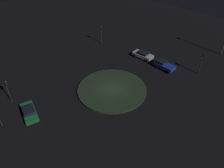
% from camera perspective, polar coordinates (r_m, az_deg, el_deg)
% --- Properties ---
extents(ground_plane, '(119.16, 119.16, 0.00)m').
position_cam_1_polar(ground_plane, '(35.61, -0.00, -1.52)').
color(ground_plane, black).
extents(roundabout_island, '(11.53, 11.53, 0.25)m').
position_cam_1_polar(roundabout_island, '(35.53, -0.00, -1.36)').
color(roundabout_island, '#263823').
rests_on(roundabout_island, ground_plane).
extents(car_green, '(2.79, 4.62, 1.42)m').
position_cam_1_polar(car_green, '(32.89, -21.34, -6.99)').
color(car_green, '#1E7238').
rests_on(car_green, ground_plane).
extents(car_silver, '(3.84, 4.55, 1.39)m').
position_cam_1_polar(car_silver, '(44.29, 8.31, 7.79)').
color(car_silver, silver).
rests_on(car_silver, ground_plane).
extents(car_blue, '(3.47, 4.36, 1.47)m').
position_cam_1_polar(car_blue, '(41.63, 13.74, 4.99)').
color(car_blue, '#1E38A5').
rests_on(car_blue, ground_plane).
extents(traffic_light_west, '(0.36, 0.30, 3.97)m').
position_cam_1_polar(traffic_light_west, '(41.02, 22.92, 5.82)').
color(traffic_light_west, '#2D2D2D').
rests_on(traffic_light_west, ground_plane).
extents(traffic_light_east, '(0.37, 0.32, 4.06)m').
position_cam_1_polar(traffic_light_east, '(35.20, -26.41, -0.70)').
color(traffic_light_east, '#2D2D2D').
rests_on(traffic_light_east, ground_plane).
extents(traffic_light_south, '(0.33, 0.37, 4.30)m').
position_cam_1_polar(traffic_light_south, '(48.63, -2.90, 14.00)').
color(traffic_light_south, '#2D2D2D').
rests_on(traffic_light_south, ground_plane).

